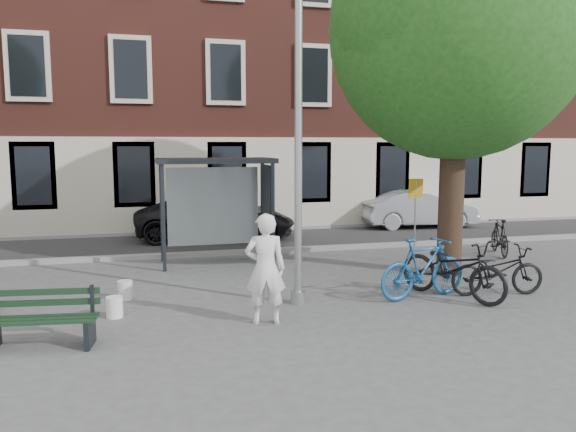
% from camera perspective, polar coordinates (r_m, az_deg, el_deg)
% --- Properties ---
extents(ground, '(90.00, 90.00, 0.00)m').
position_cam_1_polar(ground, '(10.57, 1.02, -8.90)').
color(ground, '#4C4C4F').
rests_on(ground, ground).
extents(road, '(40.00, 4.00, 0.01)m').
position_cam_1_polar(road, '(17.25, -5.19, -2.60)').
color(road, '#28282B').
rests_on(road, ground).
extents(curb_near, '(40.00, 0.25, 0.12)m').
position_cam_1_polar(curb_near, '(15.30, -3.98, -3.64)').
color(curb_near, gray).
rests_on(curb_near, ground).
extents(curb_far, '(40.00, 0.25, 0.12)m').
position_cam_1_polar(curb_far, '(19.20, -6.16, -1.45)').
color(curb_far, gray).
rests_on(curb_far, ground).
extents(building_row, '(30.00, 8.00, 14.00)m').
position_cam_1_polar(building_row, '(23.31, -7.89, 17.18)').
color(building_row, brown).
rests_on(building_row, ground).
extents(lamppost, '(0.28, 0.35, 6.11)m').
position_cam_1_polar(lamppost, '(10.16, 1.06, 6.37)').
color(lamppost, '#9EA0A3').
rests_on(lamppost, ground).
extents(tree_right, '(5.76, 5.60, 8.20)m').
position_cam_1_polar(tree_right, '(13.31, 17.17, 18.52)').
color(tree_right, black).
rests_on(tree_right, ground).
extents(bus_shelter, '(2.85, 1.45, 2.62)m').
position_cam_1_polar(bus_shelter, '(14.09, -5.82, 3.04)').
color(bus_shelter, '#1E2328').
rests_on(bus_shelter, ground).
extents(painter, '(0.73, 0.54, 1.84)m').
position_cam_1_polar(painter, '(9.24, -2.32, -5.37)').
color(painter, white).
rests_on(painter, ground).
extents(bench, '(1.63, 0.71, 0.81)m').
position_cam_1_polar(bench, '(9.05, -23.70, -9.82)').
color(bench, '#1E2328').
rests_on(bench, ground).
extents(bike_a, '(1.94, 0.91, 0.98)m').
position_cam_1_polar(bike_a, '(11.78, 20.49, -5.22)').
color(bike_a, black).
rests_on(bike_a, ground).
extents(bike_b, '(2.04, 0.94, 1.19)m').
position_cam_1_polar(bike_b, '(11.11, 13.59, -5.15)').
color(bike_b, '#185087').
rests_on(bike_b, ground).
extents(bike_c, '(1.76, 2.34, 1.18)m').
position_cam_1_polar(bike_c, '(11.26, 16.40, -5.10)').
color(bike_c, black).
rests_on(bike_c, ground).
extents(bike_d, '(0.99, 1.68, 0.97)m').
position_cam_1_polar(bike_d, '(16.09, 20.71, -2.01)').
color(bike_d, black).
rests_on(bike_d, ground).
extents(car_dark, '(5.19, 2.93, 1.37)m').
position_cam_1_polar(car_dark, '(17.73, -7.32, -0.15)').
color(car_dark, black).
rests_on(car_dark, ground).
extents(car_silver, '(4.17, 1.74, 1.34)m').
position_cam_1_polar(car_silver, '(20.66, 13.15, 0.72)').
color(car_silver, '#A0A2A8').
rests_on(car_silver, ground).
extents(bucket_a, '(0.29, 0.29, 0.36)m').
position_cam_1_polar(bucket_a, '(10.16, -17.21, -8.83)').
color(bucket_a, white).
rests_on(bucket_a, ground).
extents(bucket_b, '(0.37, 0.37, 0.36)m').
position_cam_1_polar(bucket_b, '(11.25, -16.23, -7.24)').
color(bucket_b, silver).
rests_on(bucket_b, ground).
extents(notice_sign, '(0.36, 0.05, 2.11)m').
position_cam_1_polar(notice_sign, '(14.25, 12.83, 1.54)').
color(notice_sign, '#9EA0A3').
rests_on(notice_sign, ground).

